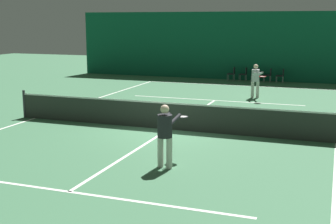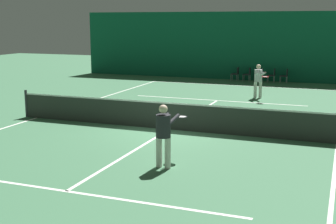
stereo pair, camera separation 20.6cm
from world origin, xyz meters
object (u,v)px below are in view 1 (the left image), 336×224
(tennis_net, at_px, (168,115))
(courtside_chair_0, at_px, (232,73))
(courtside_chair_1, at_px, (244,73))
(courtside_chair_2, at_px, (256,74))
(courtside_chair_3, at_px, (269,74))
(player_far, at_px, (256,78))
(courtside_chair_4, at_px, (281,75))
(player_near, at_px, (166,131))

(tennis_net, bearing_deg, courtside_chair_0, 93.48)
(courtside_chair_1, distance_m, courtside_chair_2, 0.75)
(courtside_chair_0, height_order, courtside_chair_2, same)
(courtside_chair_2, xyz_separation_m, courtside_chair_3, (0.75, 0.00, 0.00))
(courtside_chair_2, height_order, courtside_chair_3, same)
(courtside_chair_1, bearing_deg, player_far, 15.72)
(tennis_net, relative_size, player_far, 7.31)
(player_far, xyz_separation_m, courtside_chair_3, (-0.26, 6.28, -0.47))
(courtside_chair_2, bearing_deg, player_far, 9.17)
(tennis_net, xyz_separation_m, courtside_chair_4, (2.16, 14.05, -0.03))
(courtside_chair_3, bearing_deg, tennis_net, -5.71)
(player_far, distance_m, courtside_chair_0, 6.78)
(courtside_chair_1, distance_m, courtside_chair_3, 1.51)
(tennis_net, xyz_separation_m, courtside_chair_0, (-0.86, 14.05, -0.03))
(courtside_chair_0, relative_size, courtside_chair_1, 1.00)
(player_far, distance_m, courtside_chair_2, 6.38)
(player_near, bearing_deg, courtside_chair_0, 15.27)
(tennis_net, distance_m, courtside_chair_1, 14.05)
(player_far, xyz_separation_m, courtside_chair_1, (-1.77, 6.28, -0.47))
(player_far, bearing_deg, tennis_net, -40.58)
(courtside_chair_3, bearing_deg, player_far, 2.38)
(courtside_chair_0, bearing_deg, courtside_chair_1, 90.00)
(player_near, height_order, courtside_chair_0, player_near)
(courtside_chair_1, bearing_deg, courtside_chair_2, 90.00)
(player_far, height_order, courtside_chair_0, player_far)
(player_far, height_order, courtside_chair_4, player_far)
(player_near, height_order, courtside_chair_3, player_near)
(player_far, height_order, courtside_chair_2, player_far)
(courtside_chair_0, height_order, courtside_chair_3, same)
(courtside_chair_0, bearing_deg, player_far, 21.87)
(tennis_net, xyz_separation_m, courtside_chair_2, (0.65, 14.05, -0.03))
(courtside_chair_0, height_order, courtside_chair_4, same)
(tennis_net, bearing_deg, player_near, -70.95)
(courtside_chair_4, bearing_deg, player_near, -2.45)
(player_far, bearing_deg, courtside_chair_0, 173.39)
(tennis_net, distance_m, courtside_chair_2, 14.06)
(tennis_net, height_order, player_far, player_far)
(tennis_net, relative_size, player_near, 7.31)
(courtside_chair_0, distance_m, courtside_chair_1, 0.75)
(player_near, xyz_separation_m, courtside_chair_1, (-1.49, 18.06, -0.47))
(courtside_chair_3, distance_m, courtside_chair_4, 0.75)
(courtside_chair_0, relative_size, courtside_chair_3, 1.00)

